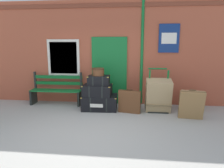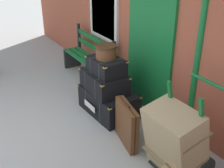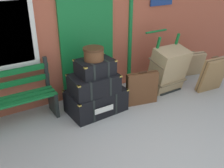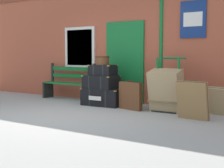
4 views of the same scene
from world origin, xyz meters
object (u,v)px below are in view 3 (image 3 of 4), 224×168
Objects in this scene: steamer_trunk_top at (95,67)px; porters_trolley at (161,75)px; steamer_trunk_base at (96,100)px; steamer_trunk_middle at (94,84)px; large_brown_trunk at (168,69)px; suitcase_caramel at (213,75)px; suitcase_oxblood at (190,64)px; round_hatbox at (94,53)px; platform_bench at (6,101)px; suitcase_cream at (142,88)px.

steamer_trunk_top is 1.79m from porters_trolley.
steamer_trunk_top is (-0.01, -0.03, 0.66)m from steamer_trunk_base.
steamer_trunk_middle is at bearing -139.86° from steamer_trunk_base.
large_brown_trunk is 1.24× the size of suitcase_caramel.
steamer_trunk_top reaches higher than suitcase_oxblood.
round_hatbox is at bearing 178.92° from large_brown_trunk.
porters_trolley is at bearing 90.00° from large_brown_trunk.
round_hatbox is (1.41, -0.42, 0.68)m from platform_bench.
round_hatbox is at bearing -174.64° from suitcase_oxblood.
steamer_trunk_middle is 2.55m from suitcase_caramel.
steamer_trunk_middle is (1.39, -0.44, 0.14)m from platform_bench.
porters_trolley reaches higher than large_brown_trunk.
large_brown_trunk is 0.83m from suitcase_cream.
round_hatbox reaches higher than porters_trolley.
platform_bench reaches higher than steamer_trunk_top.
platform_bench is at bearing 162.38° from steamer_trunk_middle.
porters_trolley is 1.04m from suitcase_caramel.
steamer_trunk_middle is 1.32× the size of steamer_trunk_top.
steamer_trunk_base is 1.69m from large_brown_trunk.
steamer_trunk_middle is at bearing -17.62° from platform_bench.
suitcase_cream is at bearing -12.50° from round_hatbox.
large_brown_trunk reaches higher than steamer_trunk_middle.
platform_bench is 3.99m from suitcase_caramel.
steamer_trunk_middle is 1.72m from large_brown_trunk.
steamer_trunk_base is at bearing 178.01° from large_brown_trunk.
suitcase_cream is 0.88× the size of suitcase_caramel.
steamer_trunk_base is at bearing 41.50° from round_hatbox.
suitcase_caramel is (2.48, -0.54, -0.21)m from steamer_trunk_middle.
suitcase_caramel is at bearing -34.61° from large_brown_trunk.
porters_trolley is 1.01m from suitcase_oxblood.
platform_bench is 1.46m from steamer_trunk_middle.
porters_trolley is at bearing 4.85° from round_hatbox.
platform_bench is 2.40m from suitcase_cream.
platform_bench reaches higher than suitcase_cream.
steamer_trunk_middle is at bearing 167.82° from suitcase_caramel.
steamer_trunk_base is at bearing -175.13° from suitcase_oxblood.
porters_trolley is (1.67, 0.12, 0.06)m from steamer_trunk_base.
steamer_trunk_base is 0.90m from suitcase_cream.
platform_bench is at bearing 174.92° from porters_trolley.
suitcase_caramel reaches higher than suitcase_oxblood.
porters_trolley is at bearing 5.45° from steamer_trunk_middle.
steamer_trunk_top is 0.65× the size of large_brown_trunk.
steamer_trunk_top is 2.76m from suitcase_oxblood.
round_hatbox is at bearing -175.15° from porters_trolley.
porters_trolley is at bearing 4.05° from steamer_trunk_base.
suitcase_cream is at bearing 167.10° from suitcase_caramel.
suitcase_cream is at bearing -10.96° from steamer_trunk_middle.
steamer_trunk_middle is 0.98m from suitcase_cream.
steamer_trunk_top is 1.06m from suitcase_cream.
suitcase_caramel is at bearing -12.90° from suitcase_cream.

